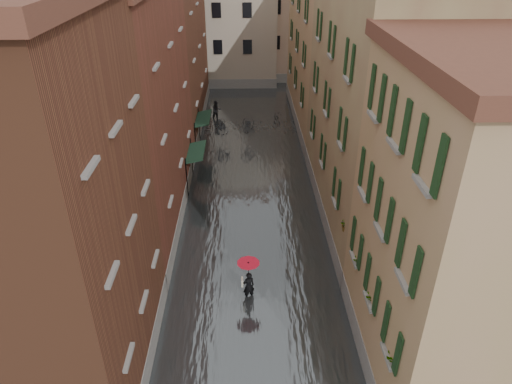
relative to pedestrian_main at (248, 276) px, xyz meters
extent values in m
plane|color=#605F62|center=(0.28, -1.70, -1.32)|extent=(120.00, 120.00, 0.00)
cube|color=#404446|center=(0.28, 11.30, -1.22)|extent=(10.00, 60.00, 0.20)
cube|color=brown|center=(-6.72, -3.70, 5.18)|extent=(6.00, 8.00, 13.00)
cube|color=maroon|center=(-6.72, 7.30, 4.93)|extent=(6.00, 14.00, 12.50)
cube|color=brown|center=(-6.72, 22.30, 5.68)|extent=(6.00, 16.00, 14.00)
cube|color=#A28553|center=(7.28, -3.70, 4.43)|extent=(6.00, 8.00, 11.50)
cube|color=tan|center=(7.28, 7.30, 5.18)|extent=(6.00, 14.00, 13.00)
cube|color=#A28553|center=(7.28, 22.30, 4.43)|extent=(6.00, 16.00, 11.50)
cube|color=#B09E8C|center=(-2.72, 36.30, 5.18)|extent=(12.00, 9.00, 13.00)
cube|color=tan|center=(6.28, 38.30, 4.68)|extent=(10.00, 9.00, 12.00)
cube|color=#152F20|center=(-3.17, 10.62, 1.23)|extent=(1.09, 3.03, 0.31)
cylinder|color=black|center=(-3.67, 9.10, 0.08)|extent=(0.06, 0.06, 2.80)
cylinder|color=black|center=(-3.67, 12.13, 0.08)|extent=(0.06, 0.06, 2.80)
cube|color=#152F20|center=(-3.17, 16.57, 1.23)|extent=(1.09, 3.21, 0.31)
cylinder|color=black|center=(-3.67, 14.97, 0.08)|extent=(0.06, 0.06, 2.80)
cylinder|color=black|center=(-3.67, 18.17, 0.08)|extent=(0.06, 0.06, 2.80)
cube|color=brown|center=(4.40, -6.26, 1.83)|extent=(0.22, 0.85, 0.18)
imported|color=#265926|center=(4.40, -6.26, 2.25)|extent=(0.59, 0.51, 0.66)
cube|color=brown|center=(4.40, -3.61, 1.83)|extent=(0.22, 0.85, 0.18)
imported|color=#265926|center=(4.40, -3.61, 2.25)|extent=(0.59, 0.51, 0.66)
cube|color=brown|center=(4.40, -1.52, 1.83)|extent=(0.22, 0.85, 0.18)
imported|color=#265926|center=(4.40, -1.52, 2.25)|extent=(0.59, 0.51, 0.66)
cube|color=brown|center=(4.40, 1.11, 1.83)|extent=(0.22, 0.85, 0.18)
imported|color=#265926|center=(4.40, 1.11, 2.25)|extent=(0.59, 0.51, 0.66)
imported|color=black|center=(0.00, 0.00, -0.58)|extent=(0.63, 0.52, 1.49)
cube|color=beige|center=(-0.28, 0.05, -0.37)|extent=(0.08, 0.30, 0.38)
cylinder|color=black|center=(0.00, 0.00, 0.03)|extent=(0.02, 0.02, 1.00)
cone|color=red|center=(0.00, 0.00, 0.60)|extent=(1.01, 1.01, 0.28)
imported|color=black|center=(-2.57, 22.90, -0.43)|extent=(1.06, 0.95, 1.79)
camera|label=1|loc=(-0.06, -15.67, 13.17)|focal=32.00mm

